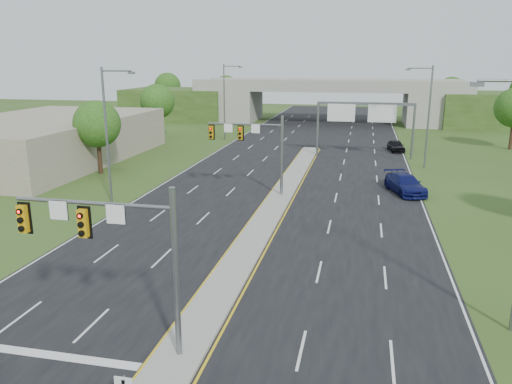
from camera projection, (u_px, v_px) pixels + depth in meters
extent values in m
plane|color=#314518|center=(180.00, 357.00, 19.91)|extent=(240.00, 240.00, 0.00)
cube|color=black|center=(297.00, 172.00, 52.99)|extent=(24.00, 160.00, 0.02)
cube|color=gray|center=(277.00, 201.00, 41.62)|extent=(2.00, 54.00, 0.16)
cube|color=gold|center=(264.00, 201.00, 41.88)|extent=(0.12, 54.00, 0.01)
cube|color=gold|center=(291.00, 203.00, 41.41)|extent=(0.12, 54.00, 0.01)
cube|color=silver|center=(191.00, 167.00, 55.39)|extent=(0.12, 160.00, 0.01)
cube|color=silver|center=(412.00, 177.00, 50.58)|extent=(0.12, 160.00, 0.01)
cube|color=silver|center=(20.00, 351.00, 20.28)|extent=(10.50, 0.50, 0.01)
cylinder|color=slate|center=(176.00, 276.00, 19.01)|extent=(0.24, 0.24, 7.00)
cylinder|color=slate|center=(93.00, 203.00, 18.99)|extent=(6.50, 0.16, 0.16)
cube|color=#D1980D|center=(83.00, 223.00, 19.01)|extent=(0.35, 0.25, 1.10)
cube|color=#D1980D|center=(23.00, 219.00, 19.54)|extent=(0.35, 0.25, 1.10)
cube|color=black|center=(85.00, 222.00, 19.14)|extent=(0.55, 0.04, 1.30)
cube|color=black|center=(25.00, 218.00, 19.67)|extent=(0.55, 0.04, 1.30)
sphere|color=#FF0C05|center=(80.00, 216.00, 18.80)|extent=(0.20, 0.20, 0.20)
sphere|color=#FF0C05|center=(20.00, 211.00, 19.33)|extent=(0.20, 0.20, 0.20)
cube|color=white|center=(58.00, 210.00, 19.27)|extent=(0.75, 0.04, 0.75)
cube|color=white|center=(115.00, 214.00, 18.78)|extent=(0.75, 0.04, 0.75)
cylinder|color=slate|center=(282.00, 157.00, 42.65)|extent=(0.24, 0.24, 7.00)
cylinder|color=slate|center=(245.00, 124.00, 42.62)|extent=(6.50, 0.16, 0.16)
cube|color=#D1980D|center=(240.00, 133.00, 42.64)|extent=(0.35, 0.25, 1.10)
cube|color=#D1980D|center=(211.00, 132.00, 43.17)|extent=(0.35, 0.25, 1.10)
cube|color=black|center=(241.00, 133.00, 42.77)|extent=(0.55, 0.04, 1.30)
cube|color=black|center=(212.00, 132.00, 43.30)|extent=(0.55, 0.04, 1.30)
sphere|color=#FF0C05|center=(240.00, 129.00, 42.43)|extent=(0.20, 0.20, 0.20)
sphere|color=#FF0C05|center=(211.00, 129.00, 42.96)|extent=(0.20, 0.20, 0.20)
cube|color=white|center=(228.00, 128.00, 42.91)|extent=(0.75, 0.04, 0.75)
cube|color=white|center=(256.00, 129.00, 42.42)|extent=(0.75, 0.04, 0.75)
cylinder|color=slate|center=(318.00, 129.00, 61.36)|extent=(0.28, 0.28, 6.60)
cylinder|color=slate|center=(413.00, 132.00, 59.06)|extent=(0.28, 0.28, 6.60)
cube|color=slate|center=(366.00, 104.00, 59.39)|extent=(11.50, 0.35, 0.35)
cube|color=#0B5020|center=(341.00, 113.00, 60.06)|extent=(3.20, 0.08, 2.00)
cube|color=#0B5020|center=(382.00, 113.00, 59.09)|extent=(3.20, 0.08, 2.00)
cube|color=silver|center=(341.00, 113.00, 60.02)|extent=(3.30, 0.03, 2.10)
cube|color=silver|center=(382.00, 114.00, 59.04)|extent=(3.30, 0.03, 2.10)
cube|color=gray|center=(242.00, 105.00, 98.23)|extent=(6.00, 12.00, 6.00)
cube|color=gray|center=(422.00, 108.00, 91.30)|extent=(6.00, 12.00, 6.00)
cube|color=#314518|center=(179.00, 104.00, 100.87)|extent=(20.00, 14.00, 6.00)
cube|color=#314518|center=(498.00, 110.00, 88.65)|extent=(20.00, 14.00, 6.00)
cube|color=gray|center=(329.00, 87.00, 93.85)|extent=(50.00, 12.00, 1.20)
cube|color=gray|center=(327.00, 83.00, 88.10)|extent=(50.00, 0.40, 0.90)
cube|color=gray|center=(331.00, 81.00, 99.06)|extent=(50.00, 0.40, 0.90)
cylinder|color=slate|center=(107.00, 137.00, 40.16)|extent=(0.20, 0.20, 11.00)
cylinder|color=slate|center=(116.00, 71.00, 38.58)|extent=(2.50, 0.12, 0.12)
cube|color=slate|center=(131.00, 73.00, 38.36)|extent=(0.50, 0.25, 0.18)
cylinder|color=slate|center=(224.00, 103.00, 73.24)|extent=(0.20, 0.20, 11.00)
cylinder|color=slate|center=(232.00, 66.00, 71.66)|extent=(2.50, 0.12, 0.12)
cube|color=slate|center=(240.00, 67.00, 71.45)|extent=(0.50, 0.25, 0.18)
cylinder|color=slate|center=(512.00, 81.00, 19.41)|extent=(2.50, 0.12, 0.12)
cube|color=slate|center=(477.00, 84.00, 19.70)|extent=(0.50, 0.25, 0.18)
cylinder|color=slate|center=(429.00, 118.00, 53.57)|extent=(0.20, 0.20, 11.00)
cylinder|color=slate|center=(420.00, 68.00, 52.49)|extent=(2.50, 0.12, 0.12)
cube|color=slate|center=(408.00, 70.00, 52.79)|extent=(0.50, 0.25, 0.18)
cylinder|color=#382316|center=(100.00, 155.00, 51.83)|extent=(0.44, 0.44, 4.00)
sphere|color=#1C4813|center=(97.00, 124.00, 51.01)|extent=(4.80, 4.80, 4.80)
cylinder|color=#382316|center=(158.00, 124.00, 76.24)|extent=(0.44, 0.44, 4.25)
sphere|color=#1C4813|center=(157.00, 101.00, 75.38)|extent=(5.20, 5.20, 5.20)
cylinder|color=#382316|center=(512.00, 133.00, 66.06)|extent=(0.44, 0.44, 4.25)
cylinder|color=#382316|center=(168.00, 102.00, 115.93)|extent=(0.44, 0.44, 4.50)
sphere|color=#1C4813|center=(168.00, 86.00, 115.01)|extent=(6.00, 6.00, 6.00)
cylinder|color=#382316|center=(226.00, 103.00, 113.11)|extent=(0.44, 0.44, 4.25)
sphere|color=#1C4813|center=(226.00, 88.00, 112.24)|extent=(5.60, 5.60, 5.60)
cylinder|color=#382316|center=(450.00, 107.00, 103.33)|extent=(0.44, 0.44, 4.25)
sphere|color=#1C4813|center=(451.00, 91.00, 102.47)|extent=(5.60, 5.60, 5.60)
cube|color=gray|center=(43.00, 140.00, 58.46)|extent=(18.00, 30.00, 5.00)
imported|color=#0C114D|center=(405.00, 184.00, 44.36)|extent=(4.00, 6.11, 1.65)
imported|color=black|center=(396.00, 146.00, 64.96)|extent=(2.41, 4.43, 1.43)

